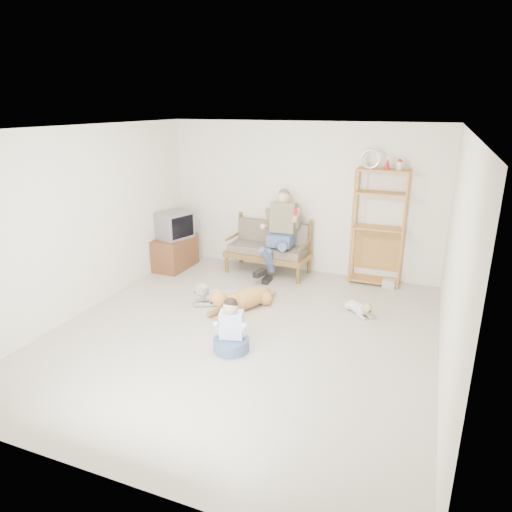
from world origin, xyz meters
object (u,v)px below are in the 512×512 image
at_px(etagere, 378,227).
at_px(loveseat, 269,246).
at_px(tv_stand, 175,252).
at_px(golden_retriever, 241,299).

bearing_deg(etagere, loveseat, -176.30).
distance_m(tv_stand, golden_retriever, 2.30).
distance_m(loveseat, golden_retriever, 1.78).
relative_size(loveseat, etagere, 0.67).
distance_m(loveseat, tv_stand, 1.80).
height_order(loveseat, etagere, etagere).
bearing_deg(loveseat, golden_retriever, -81.22).
bearing_deg(golden_retriever, tv_stand, 173.76).
bearing_deg(etagere, golden_retriever, -132.83).
relative_size(loveseat, golden_retriever, 1.20).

